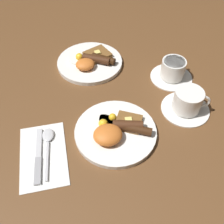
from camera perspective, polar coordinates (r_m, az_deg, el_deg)
The scene contains 8 objects.
ground_plane at distance 0.77m, azimuth 0.77°, elevation -4.71°, with size 3.00×3.00×0.00m, color brown.
breakfast_plate_near at distance 0.76m, azimuth 0.83°, elevation -4.08°, with size 0.24×0.24×0.05m.
breakfast_plate_far at distance 0.99m, azimuth -4.69°, elevation 10.90°, with size 0.24×0.24×0.05m.
teacup_near at distance 0.84m, azimuth 16.10°, elevation 2.05°, with size 0.15×0.15×0.08m.
teacup_far at distance 0.94m, azimuth 13.07°, elevation 8.74°, with size 0.15×0.15×0.07m.
napkin at distance 0.75m, azimuth -14.74°, elevation -9.00°, with size 0.13×0.21×0.01m, color white.
knife at distance 0.74m, azimuth -15.75°, elevation -9.62°, with size 0.03×0.18×0.01m.
spoon at distance 0.77m, azimuth -13.80°, elevation -5.96°, with size 0.04×0.17×0.01m.
Camera 1 is at (-0.11, -0.44, 0.62)m, focal length 42.00 mm.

